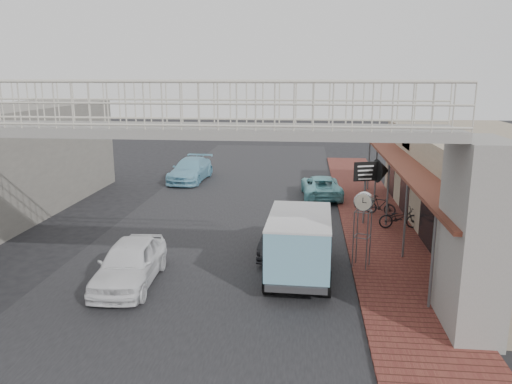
% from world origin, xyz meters
% --- Properties ---
extents(ground, '(120.00, 120.00, 0.00)m').
position_xyz_m(ground, '(0.00, 0.00, 0.00)').
color(ground, black).
rests_on(ground, ground).
extents(road_strip, '(10.00, 60.00, 0.01)m').
position_xyz_m(road_strip, '(0.00, 0.00, 0.01)').
color(road_strip, black).
rests_on(road_strip, ground).
extents(sidewalk, '(3.00, 40.00, 0.10)m').
position_xyz_m(sidewalk, '(6.50, 3.00, 0.05)').
color(sidewalk, brown).
rests_on(sidewalk, ground).
extents(shophouse_row, '(7.20, 18.00, 4.00)m').
position_xyz_m(shophouse_row, '(10.97, 4.00, 2.01)').
color(shophouse_row, gray).
rests_on(shophouse_row, ground).
extents(footbridge, '(16.40, 2.40, 6.34)m').
position_xyz_m(footbridge, '(0.00, -4.00, 3.18)').
color(footbridge, gray).
rests_on(footbridge, ground).
extents(building_far_left, '(5.00, 14.00, 5.00)m').
position_xyz_m(building_far_left, '(-11.00, 6.00, 2.50)').
color(building_far_left, gray).
rests_on(building_far_left, ground).
extents(white_hatchback, '(1.87, 4.23, 1.41)m').
position_xyz_m(white_hatchback, '(-2.11, -2.08, 0.71)').
color(white_hatchback, white).
rests_on(white_hatchback, ground).
extents(dark_sedan, '(1.79, 4.04, 1.29)m').
position_xyz_m(dark_sedan, '(2.63, 1.36, 0.65)').
color(dark_sedan, black).
rests_on(dark_sedan, ground).
extents(angkot_curb, '(2.28, 4.44, 1.20)m').
position_xyz_m(angkot_curb, '(4.20, 10.17, 0.60)').
color(angkot_curb, '#74C2C9').
rests_on(angkot_curb, ground).
extents(angkot_far, '(2.27, 4.95, 1.40)m').
position_xyz_m(angkot_far, '(-3.84, 13.70, 0.70)').
color(angkot_far, '#7FC1DC').
rests_on(angkot_far, ground).
extents(angkot_van, '(2.14, 4.47, 2.16)m').
position_xyz_m(angkot_van, '(3.21, -0.94, 1.37)').
color(angkot_van, black).
rests_on(angkot_van, ground).
extents(motorcycle_near, '(1.81, 0.80, 0.92)m').
position_xyz_m(motorcycle_near, '(7.38, 4.54, 0.56)').
color(motorcycle_near, black).
rests_on(motorcycle_near, sidewalk).
extents(motorcycle_far, '(1.51, 1.09, 0.90)m').
position_xyz_m(motorcycle_far, '(6.86, 6.59, 0.55)').
color(motorcycle_far, black).
rests_on(motorcycle_far, sidewalk).
extents(street_clock, '(0.67, 0.64, 2.61)m').
position_xyz_m(street_clock, '(5.30, -0.08, 2.26)').
color(street_clock, '#59595B').
rests_on(street_clock, sidewalk).
extents(arrow_sign, '(1.72, 1.15, 2.85)m').
position_xyz_m(arrow_sign, '(6.61, 5.32, 2.40)').
color(arrow_sign, '#59595B').
rests_on(arrow_sign, sidewalk).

